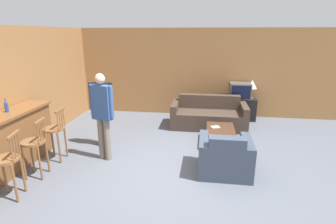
{
  "coord_description": "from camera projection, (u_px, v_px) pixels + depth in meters",
  "views": [
    {
      "loc": [
        0.57,
        -4.28,
        2.46
      ],
      "look_at": [
        -0.18,
        0.96,
        0.85
      ],
      "focal_mm": 28.0,
      "sensor_mm": 36.0,
      "label": 1
    }
  ],
  "objects": [
    {
      "name": "couch_far",
      "position": [
        209.0,
        116.0,
        7.08
      ],
      "size": [
        1.99,
        0.9,
        0.82
      ],
      "color": "#423328",
      "rests_on": "ground_plane"
    },
    {
      "name": "person_by_window",
      "position": [
        102.0,
        106.0,
        5.69
      ],
      "size": [
        0.52,
        0.18,
        1.65
      ],
      "color": "#756B5B",
      "rests_on": "ground_plane"
    },
    {
      "name": "ground_plane",
      "position": [
        170.0,
        171.0,
        4.85
      ],
      "size": [
        24.0,
        24.0,
        0.0
      ],
      "primitive_type": "plane",
      "color": "#565B66"
    },
    {
      "name": "bar_chair_far",
      "position": [
        55.0,
        133.0,
        5.14
      ],
      "size": [
        0.42,
        0.42,
        1.06
      ],
      "color": "brown",
      "rests_on": "ground_plane"
    },
    {
      "name": "bar_chair_near",
      "position": [
        7.0,
        164.0,
        3.92
      ],
      "size": [
        0.48,
        0.48,
        1.06
      ],
      "color": "brown",
      "rests_on": "ground_plane"
    },
    {
      "name": "wall_left",
      "position": [
        41.0,
        84.0,
        6.17
      ],
      "size": [
        0.08,
        8.66,
        2.6
      ],
      "color": "#9E6B3D",
      "rests_on": "ground_plane"
    },
    {
      "name": "bar_counter",
      "position": [
        1.0,
        147.0,
        4.6
      ],
      "size": [
        0.55,
        2.42,
        1.07
      ],
      "color": "brown",
      "rests_on": "ground_plane"
    },
    {
      "name": "wall_back",
      "position": [
        186.0,
        73.0,
        7.94
      ],
      "size": [
        9.4,
        0.08,
        2.6
      ],
      "color": "#9E6B3D",
      "rests_on": "ground_plane"
    },
    {
      "name": "table_lamp",
      "position": [
        252.0,
        85.0,
        7.44
      ],
      "size": [
        0.27,
        0.27,
        0.54
      ],
      "color": "brown",
      "rests_on": "tv_unit"
    },
    {
      "name": "armchair_near",
      "position": [
        225.0,
        157.0,
        4.73
      ],
      "size": [
        0.93,
        0.86,
        0.8
      ],
      "color": "#384251",
      "rests_on": "ground_plane"
    },
    {
      "name": "bottle",
      "position": [
        6.0,
        106.0,
        4.75
      ],
      "size": [
        0.06,
        0.06,
        0.25
      ],
      "color": "#234293",
      "rests_on": "bar_counter"
    },
    {
      "name": "tv",
      "position": [
        240.0,
        91.0,
        7.53
      ],
      "size": [
        0.59,
        0.5,
        0.44
      ],
      "color": "#4C4C4C",
      "rests_on": "tv_unit"
    },
    {
      "name": "tv_unit",
      "position": [
        238.0,
        109.0,
        7.69
      ],
      "size": [
        0.95,
        0.47,
        0.64
      ],
      "color": "black",
      "rests_on": "ground_plane"
    },
    {
      "name": "book_on_table",
      "position": [
        215.0,
        127.0,
        5.99
      ],
      "size": [
        0.23,
        0.2,
        0.02
      ],
      "color": "#B7AD99",
      "rests_on": "coffee_table"
    },
    {
      "name": "bar_chair_mid",
      "position": [
        35.0,
        146.0,
        4.53
      ],
      "size": [
        0.45,
        0.45,
        1.06
      ],
      "color": "brown",
      "rests_on": "ground_plane"
    },
    {
      "name": "person_by_counter",
      "position": [
        102.0,
        112.0,
        5.05
      ],
      "size": [
        0.51,
        0.26,
        1.73
      ],
      "color": "#756B5B",
      "rests_on": "ground_plane"
    },
    {
      "name": "coffee_table",
      "position": [
        220.0,
        131.0,
        5.95
      ],
      "size": [
        0.63,
        0.91,
        0.38
      ],
      "color": "#472D1E",
      "rests_on": "ground_plane"
    }
  ]
}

